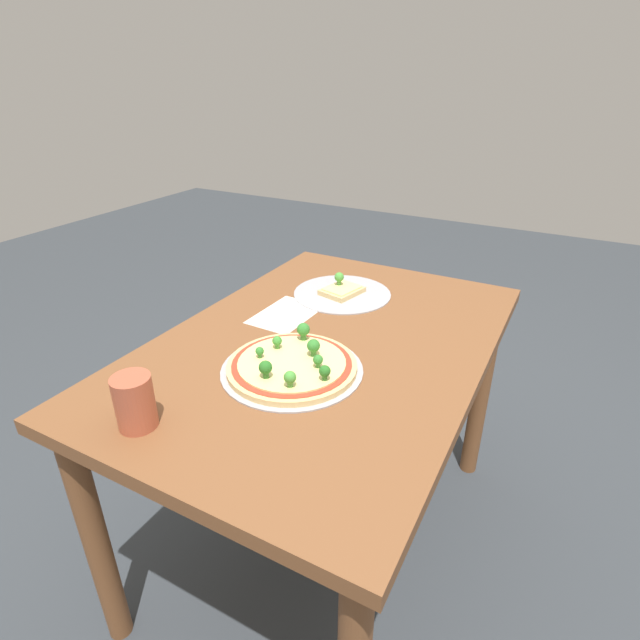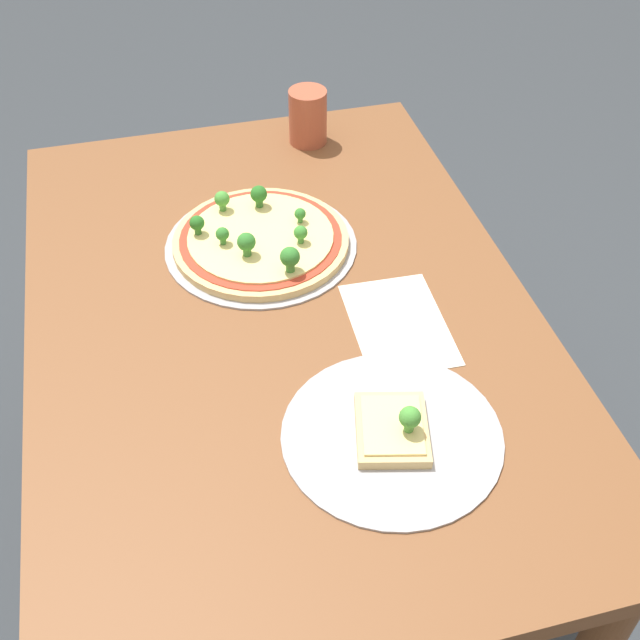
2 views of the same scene
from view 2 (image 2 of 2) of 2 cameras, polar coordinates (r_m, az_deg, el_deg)
The scene contains 6 objects.
ground_plane at distance 1.88m, azimuth -1.99°, elevation -15.88°, with size 8.00×8.00×0.00m, color #33383D.
dining_table at distance 1.37m, azimuth -2.62°, elevation -2.24°, with size 1.20×0.81×0.74m.
pizza_tray_whole at distance 1.42m, azimuth -4.09°, elevation 5.72°, with size 0.34×0.34×0.07m.
pizza_tray_slice at distance 1.12m, azimuth 5.19°, elevation -7.94°, with size 0.31×0.31×0.07m.
drinking_cup at distance 1.68m, azimuth -0.87°, elevation 14.26°, with size 0.08×0.08×0.11m, color #AD5138.
paper_menu at distance 1.28m, azimuth 5.60°, elevation -0.28°, with size 0.22×0.15×0.00m, color silver.
Camera 2 is at (-0.94, 0.18, 1.62)m, focal length 45.00 mm.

